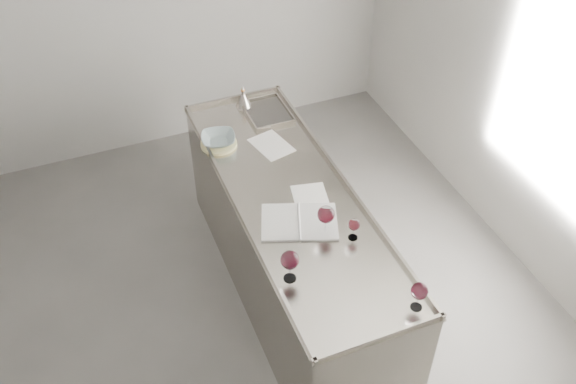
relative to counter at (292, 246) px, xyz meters
name	(u,v)px	position (x,y,z in m)	size (l,w,h in m)	color
room_shell	(228,189)	(-0.50, -0.30, 0.93)	(4.54, 5.04, 2.84)	#595653
counter	(292,246)	(0.00, 0.00, 0.00)	(0.77, 2.42, 0.97)	gray
wine_glass_left	(290,261)	(-0.28, -0.64, 0.61)	(0.10, 0.10, 0.21)	white
wine_glass_middle	(326,215)	(0.06, -0.39, 0.61)	(0.10, 0.10, 0.20)	white
wine_glass_right	(419,292)	(0.27, -1.08, 0.60)	(0.09, 0.09, 0.18)	white
wine_glass_small	(354,225)	(0.19, -0.49, 0.57)	(0.07, 0.07, 0.15)	white
notebook	(299,222)	(-0.05, -0.25, 0.47)	(0.55, 0.46, 0.02)	silver
loose_paper_top	(272,145)	(0.07, 0.54, 0.47)	(0.22, 0.31, 0.00)	silver
loose_paper_under	(311,200)	(0.09, -0.09, 0.47)	(0.22, 0.31, 0.00)	white
trivet	(219,144)	(-0.28, 0.68, 0.48)	(0.26, 0.26, 0.02)	#CCC384
ceramic_bowl	(218,139)	(-0.28, 0.68, 0.52)	(0.24, 0.24, 0.06)	#869A9C
wine_funnel	(243,100)	(0.05, 1.08, 0.52)	(0.12, 0.12, 0.18)	gray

